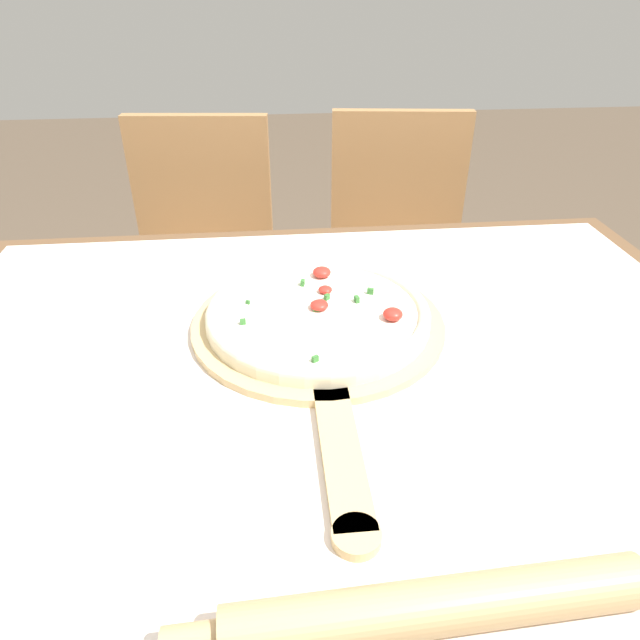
{
  "coord_description": "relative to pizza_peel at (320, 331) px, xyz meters",
  "views": [
    {
      "loc": [
        -0.09,
        -0.66,
        1.2
      ],
      "look_at": [
        -0.02,
        0.05,
        0.76
      ],
      "focal_mm": 32.0,
      "sensor_mm": 36.0,
      "label": 1
    }
  ],
  "objects": [
    {
      "name": "chair_left",
      "position": [
        -0.25,
        0.75,
        -0.23
      ],
      "size": [
        0.44,
        0.44,
        0.88
      ],
      "rotation": [
        0.0,
        0.0,
        -0.1
      ],
      "color": "#A37547",
      "rests_on": "ground_plane"
    },
    {
      "name": "rolling_pin",
      "position": [
        0.05,
        -0.45,
        0.02
      ],
      "size": [
        0.45,
        0.06,
        0.05
      ],
      "rotation": [
        0.0,
        0.0,
        0.04
      ],
      "color": "tan",
      "rests_on": "towel_cloth"
    },
    {
      "name": "pizza",
      "position": [
        0.0,
        0.02,
        0.02
      ],
      "size": [
        0.34,
        0.34,
        0.04
      ],
      "color": "beige",
      "rests_on": "pizza_peel"
    },
    {
      "name": "dining_table",
      "position": [
        0.02,
        -0.06,
        -0.11
      ],
      "size": [
        1.29,
        0.96,
        0.72
      ],
      "color": "brown",
      "rests_on": "ground_plane"
    },
    {
      "name": "pizza_peel",
      "position": [
        0.0,
        0.0,
        0.0
      ],
      "size": [
        0.39,
        0.61,
        0.01
      ],
      "color": "tan",
      "rests_on": "towel_cloth"
    },
    {
      "name": "ground_plane",
      "position": [
        0.02,
        -0.06,
        -0.73
      ],
      "size": [
        10.0,
        10.0,
        0.0
      ],
      "primitive_type": "plane",
      "color": "brown"
    },
    {
      "name": "chair_right",
      "position": [
        0.3,
        0.75,
        -0.23
      ],
      "size": [
        0.44,
        0.44,
        0.88
      ],
      "rotation": [
        0.0,
        0.0,
        -0.12
      ],
      "color": "#A37547",
      "rests_on": "ground_plane"
    },
    {
      "name": "towel_cloth",
      "position": [
        0.02,
        -0.06,
        -0.01
      ],
      "size": [
        1.21,
        0.88,
        0.0
      ],
      "color": "silver",
      "rests_on": "dining_table"
    }
  ]
}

